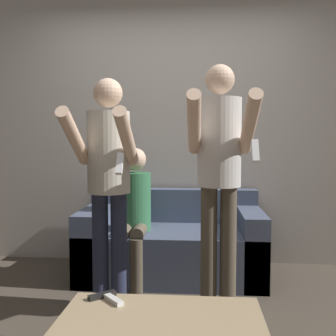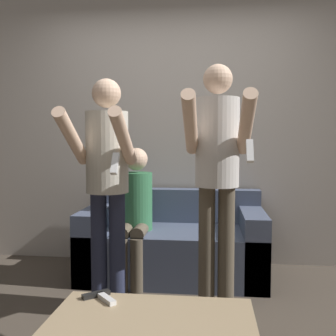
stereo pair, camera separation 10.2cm
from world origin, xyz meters
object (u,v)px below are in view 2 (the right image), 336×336
(person_standing_left, at_px, (107,173))
(person_seated, at_px, (135,210))
(coffee_table, at_px, (153,324))
(person_standing_right, at_px, (217,165))
(remote_far, at_px, (96,294))
(remote_near, at_px, (106,299))
(couch, at_px, (173,245))

(person_standing_left, bearing_deg, person_seated, 85.34)
(coffee_table, bearing_deg, person_standing_left, 118.41)
(person_standing_right, xyz_separation_m, person_seated, (-0.68, 0.70, -0.43))
(person_standing_right, height_order, coffee_table, person_standing_right)
(coffee_table, distance_m, remote_far, 0.38)
(person_seated, distance_m, remote_far, 1.32)
(person_standing_left, relative_size, person_seated, 1.42)
(person_seated, xyz_separation_m, remote_near, (0.11, -1.35, -0.22))
(couch, bearing_deg, remote_far, -100.28)
(coffee_table, bearing_deg, remote_near, 151.86)
(coffee_table, height_order, remote_near, remote_near)
(coffee_table, xyz_separation_m, remote_near, (-0.26, 0.14, 0.05))
(couch, xyz_separation_m, remote_far, (-0.27, -1.48, 0.13))
(couch, bearing_deg, remote_near, -97.44)
(coffee_table, relative_size, remote_far, 6.90)
(person_standing_left, distance_m, remote_near, 0.90)
(couch, xyz_separation_m, coffee_table, (0.06, -1.66, 0.07))
(couch, distance_m, person_standing_left, 1.19)
(person_standing_right, relative_size, coffee_table, 1.77)
(couch, relative_size, person_seated, 1.39)
(couch, distance_m, remote_far, 1.50)
(coffee_table, bearing_deg, couch, 92.14)
(remote_far, bearing_deg, person_standing_right, 43.52)
(person_seated, bearing_deg, remote_far, -88.01)
(person_standing_right, bearing_deg, coffee_table, -111.16)
(person_standing_right, height_order, remote_far, person_standing_right)
(couch, height_order, remote_near, couch)
(person_seated, distance_m, coffee_table, 1.56)
(remote_near, xyz_separation_m, remote_far, (-0.07, 0.05, 0.00))
(person_seated, height_order, coffee_table, person_seated)
(remote_far, bearing_deg, person_seated, 91.99)
(person_standing_right, bearing_deg, person_standing_left, 179.76)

